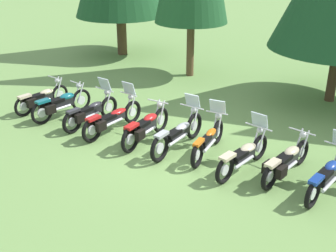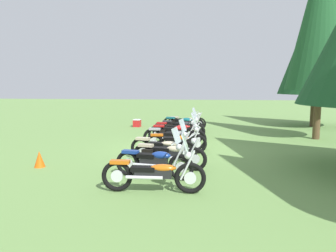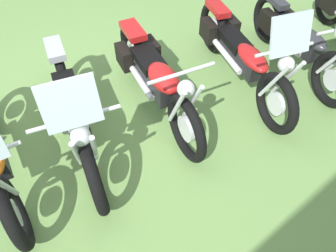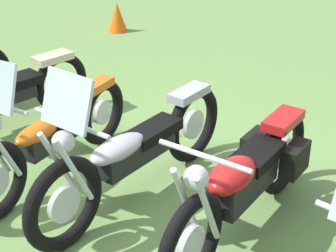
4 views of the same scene
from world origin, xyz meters
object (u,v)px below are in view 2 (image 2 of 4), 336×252
object	(u,v)px
motorcycle_10	(155,173)
motorcycle_6	(177,141)
picnic_cooler	(137,123)
motorcycle_0	(186,122)
motorcycle_4	(175,132)
traffic_cone	(39,159)
motorcycle_5	(175,136)
motorcycle_2	(181,126)
pine_tree_0	(319,38)
pine_tree_1	(323,10)
motorcycle_3	(178,129)
motorcycle_8	(167,154)
motorcycle_9	(155,161)
motorcycle_7	(164,147)
motorcycle_1	(182,123)

from	to	relation	value
motorcycle_10	motorcycle_6	bearing A→B (deg)	86.76
picnic_cooler	motorcycle_6	bearing A→B (deg)	22.80
motorcycle_0	motorcycle_4	distance (m)	4.32
motorcycle_4	picnic_cooler	world-z (taller)	motorcycle_4
traffic_cone	motorcycle_5	bearing A→B (deg)	130.82
motorcycle_2	pine_tree_0	bearing A→B (deg)	37.09
pine_tree_1	traffic_cone	world-z (taller)	pine_tree_1
motorcycle_2	motorcycle_3	bearing A→B (deg)	-87.53
motorcycle_3	motorcycle_5	world-z (taller)	motorcycle_5
motorcycle_8	motorcycle_9	size ratio (longest dim) A/B	1.05
motorcycle_7	pine_tree_0	bearing A→B (deg)	61.81
pine_tree_1	motorcycle_4	bearing A→B (deg)	-72.51
motorcycle_0	motorcycle_10	distance (m)	10.39
motorcycle_0	motorcycle_2	world-z (taller)	motorcycle_2
motorcycle_10	pine_tree_1	distance (m)	11.29
pine_tree_0	motorcycle_2	bearing A→B (deg)	-59.47
motorcycle_2	picnic_cooler	xyz separation A→B (m)	(-3.11, -2.78, -0.24)
motorcycle_0	motorcycle_5	size ratio (longest dim) A/B	0.86
motorcycle_1	traffic_cone	world-z (taller)	motorcycle_1
motorcycle_3	picnic_cooler	bearing A→B (deg)	130.47
motorcycle_9	traffic_cone	xyz separation A→B (m)	(-0.72, -3.58, -0.22)
motorcycle_1	motorcycle_5	xyz separation A→B (m)	(4.30, 0.04, -0.01)
motorcycle_0	traffic_cone	size ratio (longest dim) A/B	4.42
motorcycle_6	motorcycle_8	distance (m)	2.10
motorcycle_5	picnic_cooler	size ratio (longest dim) A/B	4.99
motorcycle_6	picnic_cooler	bearing A→B (deg)	107.48
motorcycle_6	motorcycle_10	xyz separation A→B (m)	(4.23, -0.12, 0.02)
pine_tree_0	traffic_cone	bearing A→B (deg)	-46.16
motorcycle_2	picnic_cooler	size ratio (longest dim) A/B	4.51
motorcycle_6	motorcycle_9	xyz separation A→B (m)	(3.11, -0.29, 0.03)
motorcycle_5	motorcycle_9	xyz separation A→B (m)	(3.94, -0.15, -0.01)
motorcycle_4	motorcycle_8	bearing A→B (deg)	-87.32
motorcycle_3	motorcycle_10	distance (m)	7.26
motorcycle_1	motorcycle_6	distance (m)	5.14
motorcycle_9	picnic_cooler	world-z (taller)	motorcycle_9
motorcycle_9	motorcycle_10	size ratio (longest dim) A/B	0.89
pine_tree_0	motorcycle_9	bearing A→B (deg)	-33.52
motorcycle_0	traffic_cone	xyz separation A→B (m)	(8.54, -3.79, -0.20)
motorcycle_2	traffic_cone	bearing A→B (deg)	-113.79
pine_tree_0	motorcycle_1	bearing A→B (deg)	-66.87
motorcycle_5	motorcycle_6	xyz separation A→B (m)	(0.84, 0.14, -0.03)
motorcycle_5	motorcycle_6	size ratio (longest dim) A/B	1.12
motorcycle_2	motorcycle_5	xyz separation A→B (m)	(3.09, 0.03, 0.02)
motorcycle_0	motorcycle_1	size ratio (longest dim) A/B	0.96
motorcycle_6	pine_tree_1	size ratio (longest dim) A/B	0.24
motorcycle_6	motorcycle_2	bearing A→B (deg)	87.27
motorcycle_1	motorcycle_10	world-z (taller)	motorcycle_10
motorcycle_9	motorcycle_10	world-z (taller)	motorcycle_10
motorcycle_7	motorcycle_1	bearing A→B (deg)	99.38
motorcycle_5	pine_tree_0	distance (m)	11.47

